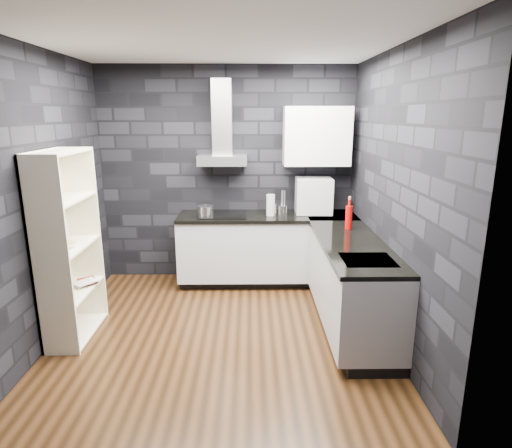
{
  "coord_description": "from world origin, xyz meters",
  "views": [
    {
      "loc": [
        0.29,
        -3.86,
        2.11
      ],
      "look_at": [
        0.35,
        0.45,
        1.0
      ],
      "focal_mm": 30.0,
      "sensor_mm": 36.0,
      "label": 1
    }
  ],
  "objects_px": {
    "pot": "(205,212)",
    "appliance_garage": "(314,196)",
    "bookshelf": "(69,247)",
    "fruit_bowl": "(65,246)",
    "storage_jar": "(273,209)",
    "glass_vase": "(271,205)",
    "utensil_crock": "(283,211)",
    "red_bottle": "(349,217)"
  },
  "relations": [
    {
      "from": "red_bottle",
      "to": "appliance_garage",
      "type": "bearing_deg",
      "value": 110.18
    },
    {
      "from": "glass_vase",
      "to": "fruit_bowl",
      "type": "relative_size",
      "value": 1.28
    },
    {
      "from": "appliance_garage",
      "to": "storage_jar",
      "type": "bearing_deg",
      "value": 179.84
    },
    {
      "from": "pot",
      "to": "appliance_garage",
      "type": "distance_m",
      "value": 1.36
    },
    {
      "from": "glass_vase",
      "to": "utensil_crock",
      "type": "distance_m",
      "value": 0.17
    },
    {
      "from": "utensil_crock",
      "to": "appliance_garage",
      "type": "xyz_separation_m",
      "value": [
        0.39,
        0.15,
        0.16
      ]
    },
    {
      "from": "utensil_crock",
      "to": "fruit_bowl",
      "type": "relative_size",
      "value": 0.64
    },
    {
      "from": "pot",
      "to": "fruit_bowl",
      "type": "distance_m",
      "value": 1.7
    },
    {
      "from": "pot",
      "to": "red_bottle",
      "type": "xyz_separation_m",
      "value": [
        1.61,
        -0.54,
        0.06
      ]
    },
    {
      "from": "glass_vase",
      "to": "bookshelf",
      "type": "distance_m",
      "value": 2.34
    },
    {
      "from": "storage_jar",
      "to": "glass_vase",
      "type": "bearing_deg",
      "value": -106.42
    },
    {
      "from": "red_bottle",
      "to": "bookshelf",
      "type": "bearing_deg",
      "value": -167.38
    },
    {
      "from": "fruit_bowl",
      "to": "appliance_garage",
      "type": "bearing_deg",
      "value": 30.12
    },
    {
      "from": "pot",
      "to": "fruit_bowl",
      "type": "height_order",
      "value": "pot"
    },
    {
      "from": "storage_jar",
      "to": "bookshelf",
      "type": "height_order",
      "value": "bookshelf"
    },
    {
      "from": "storage_jar",
      "to": "appliance_garage",
      "type": "distance_m",
      "value": 0.53
    },
    {
      "from": "glass_vase",
      "to": "bookshelf",
      "type": "relative_size",
      "value": 0.14
    },
    {
      "from": "bookshelf",
      "to": "red_bottle",
      "type": "bearing_deg",
      "value": 32.06
    },
    {
      "from": "storage_jar",
      "to": "utensil_crock",
      "type": "distance_m",
      "value": 0.2
    },
    {
      "from": "fruit_bowl",
      "to": "storage_jar",
      "type": "bearing_deg",
      "value": 36.23
    },
    {
      "from": "pot",
      "to": "bookshelf",
      "type": "distance_m",
      "value": 1.65
    },
    {
      "from": "pot",
      "to": "bookshelf",
      "type": "relative_size",
      "value": 0.11
    },
    {
      "from": "bookshelf",
      "to": "fruit_bowl",
      "type": "bearing_deg",
      "value": -70.56
    },
    {
      "from": "glass_vase",
      "to": "bookshelf",
      "type": "bearing_deg",
      "value": -147.16
    },
    {
      "from": "pot",
      "to": "red_bottle",
      "type": "bearing_deg",
      "value": -18.64
    },
    {
      "from": "glass_vase",
      "to": "appliance_garage",
      "type": "xyz_separation_m",
      "value": [
        0.54,
        0.11,
        0.1
      ]
    },
    {
      "from": "storage_jar",
      "to": "appliance_garage",
      "type": "xyz_separation_m",
      "value": [
        0.51,
        -0.01,
        0.18
      ]
    },
    {
      "from": "bookshelf",
      "to": "fruit_bowl",
      "type": "height_order",
      "value": "bookshelf"
    },
    {
      "from": "appliance_garage",
      "to": "red_bottle",
      "type": "bearing_deg",
      "value": -68.72
    },
    {
      "from": "pot",
      "to": "utensil_crock",
      "type": "xyz_separation_m",
      "value": [
        0.94,
        0.06,
        -0.0
      ]
    },
    {
      "from": "pot",
      "to": "red_bottle",
      "type": "distance_m",
      "value": 1.7
    },
    {
      "from": "pot",
      "to": "glass_vase",
      "type": "height_order",
      "value": "glass_vase"
    },
    {
      "from": "glass_vase",
      "to": "appliance_garage",
      "type": "bearing_deg",
      "value": 11.42
    },
    {
      "from": "storage_jar",
      "to": "fruit_bowl",
      "type": "distance_m",
      "value": 2.47
    },
    {
      "from": "utensil_crock",
      "to": "fruit_bowl",
      "type": "xyz_separation_m",
      "value": [
        -2.11,
        -1.3,
        -0.03
      ]
    },
    {
      "from": "pot",
      "to": "storage_jar",
      "type": "distance_m",
      "value": 0.85
    },
    {
      "from": "utensil_crock",
      "to": "bookshelf",
      "type": "relative_size",
      "value": 0.07
    },
    {
      "from": "fruit_bowl",
      "to": "utensil_crock",
      "type": "bearing_deg",
      "value": 31.64
    },
    {
      "from": "appliance_garage",
      "to": "glass_vase",
      "type": "bearing_deg",
      "value": -167.47
    },
    {
      "from": "pot",
      "to": "glass_vase",
      "type": "relative_size",
      "value": 0.75
    },
    {
      "from": "appliance_garage",
      "to": "fruit_bowl",
      "type": "bearing_deg",
      "value": -148.77
    },
    {
      "from": "storage_jar",
      "to": "fruit_bowl",
      "type": "height_order",
      "value": "storage_jar"
    }
  ]
}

